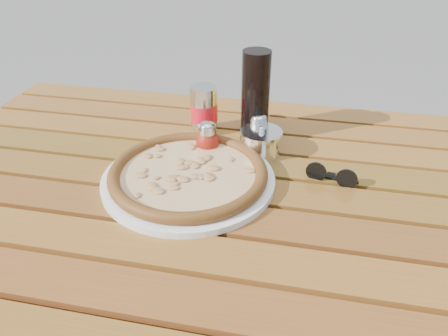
% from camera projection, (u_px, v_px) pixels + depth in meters
% --- Properties ---
extents(table, '(1.40, 0.90, 0.75)m').
position_uv_depth(table, '(222.00, 214.00, 0.94)').
color(table, '#351C0C').
rests_on(table, ground).
extents(plate, '(0.46, 0.46, 0.01)m').
position_uv_depth(plate, '(189.00, 179.00, 0.91)').
color(plate, white).
rests_on(plate, table).
extents(pizza, '(0.44, 0.44, 0.03)m').
position_uv_depth(pizza, '(188.00, 173.00, 0.90)').
color(pizza, beige).
rests_on(pizza, plate).
extents(pepper_shaker, '(0.07, 0.07, 0.08)m').
position_uv_depth(pepper_shaker, '(208.00, 139.00, 1.00)').
color(pepper_shaker, '#A32212').
rests_on(pepper_shaker, table).
extents(oregano_shaker, '(0.07, 0.07, 0.08)m').
position_uv_depth(oregano_shaker, '(258.00, 130.00, 1.03)').
color(oregano_shaker, '#3B411A').
rests_on(oregano_shaker, table).
extents(dark_bottle, '(0.07, 0.07, 0.22)m').
position_uv_depth(dark_bottle, '(255.00, 97.00, 1.02)').
color(dark_bottle, black).
rests_on(dark_bottle, table).
extents(soda_can, '(0.09, 0.09, 0.12)m').
position_uv_depth(soda_can, '(204.00, 110.00, 1.08)').
color(soda_can, silver).
rests_on(soda_can, table).
extents(olive_oil_cruet, '(0.06, 0.06, 0.21)m').
position_uv_depth(olive_oil_cruet, '(253.00, 97.00, 1.06)').
color(olive_oil_cruet, '#B28E13').
rests_on(olive_oil_cruet, table).
extents(parmesan_tin, '(0.11, 0.11, 0.07)m').
position_uv_depth(parmesan_tin, '(261.00, 142.00, 1.00)').
color(parmesan_tin, white).
rests_on(parmesan_tin, table).
extents(sunglasses, '(0.11, 0.04, 0.04)m').
position_uv_depth(sunglasses, '(331.00, 176.00, 0.91)').
color(sunglasses, black).
rests_on(sunglasses, table).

